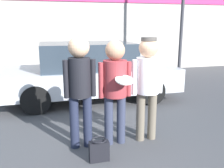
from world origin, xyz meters
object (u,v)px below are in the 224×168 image
object	(u,v)px
handbag	(99,150)
person_left	(80,82)
person_middle_with_frisbee	(115,83)
parked_car_near	(90,72)
person_right	(148,79)

from	to	relation	value
handbag	person_left	bearing A→B (deg)	109.94
person_left	person_middle_with_frisbee	bearing A→B (deg)	-2.32
parked_car_near	handbag	size ratio (longest dim) A/B	13.31
person_left	parked_car_near	bearing A→B (deg)	77.09
person_middle_with_frisbee	person_right	size ratio (longest dim) A/B	0.98
person_right	parked_car_near	xyz separation A→B (m)	(-0.54, 2.73, -0.34)
person_left	handbag	xyz separation A→B (m)	(0.19, -0.52, -0.96)
person_left	parked_car_near	xyz separation A→B (m)	(0.62, 2.71, -0.34)
person_left	person_middle_with_frisbee	world-z (taller)	person_left
person_left	handbag	world-z (taller)	person_left
handbag	parked_car_near	bearing A→B (deg)	82.38
person_left	parked_car_near	distance (m)	2.80
person_middle_with_frisbee	person_right	xyz separation A→B (m)	(0.58, 0.01, 0.04)
person_middle_with_frisbee	handbag	xyz separation A→B (m)	(-0.39, -0.50, -0.91)
person_left	parked_car_near	world-z (taller)	person_left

